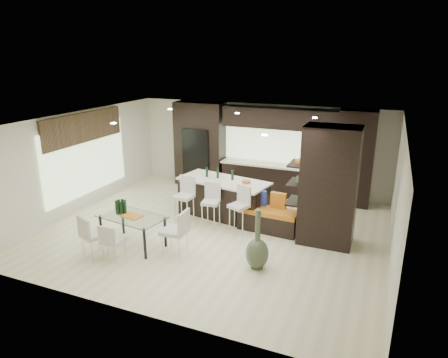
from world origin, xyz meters
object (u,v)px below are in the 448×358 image
at_px(dining_table, 133,231).
at_px(kitchen_island, 224,198).
at_px(bench, 269,220).
at_px(chair_end, 175,234).
at_px(stool_right, 239,214).
at_px(chair_far, 95,237).
at_px(floor_vase, 257,239).
at_px(stool_mid, 211,210).
at_px(stool_left, 184,205).
at_px(chair_near, 114,243).

bearing_deg(dining_table, kitchen_island, 72.23).
xyz_separation_m(bench, chair_end, (-1.53, -1.93, 0.19)).
bearing_deg(bench, stool_right, -147.13).
bearing_deg(chair_far, stool_right, 64.84).
bearing_deg(floor_vase, stool_mid, 138.99).
xyz_separation_m(stool_left, chair_near, (-0.48, -2.26, -0.11)).
height_order(stool_right, bench, stool_right).
height_order(bench, dining_table, dining_table).
bearing_deg(chair_near, stool_left, 78.41).
bearing_deg(kitchen_island, stool_right, -37.82).
bearing_deg(stool_mid, stool_left, 172.36).
xyz_separation_m(floor_vase, chair_near, (-2.89, -0.81, -0.26)).
xyz_separation_m(stool_right, chair_end, (-0.88, -1.57, 0.00)).
height_order(stool_left, dining_table, stool_left).
bearing_deg(kitchen_island, chair_far, -107.89).
bearing_deg(stool_left, stool_mid, 4.56).
bearing_deg(bench, chair_near, -130.64).
xyz_separation_m(bench, chair_far, (-3.06, -2.66, 0.16)).
height_order(stool_right, chair_near, stool_right).
distance_m(stool_mid, dining_table, 1.99).
height_order(dining_table, chair_near, chair_near).
bearing_deg(chair_end, stool_right, -31.45).
height_order(stool_mid, floor_vase, floor_vase).
xyz_separation_m(stool_mid, dining_table, (-1.21, -1.57, -0.10)).
distance_m(stool_right, chair_near, 2.99).
height_order(kitchen_island, stool_right, kitchen_island).
distance_m(floor_vase, chair_far, 3.46).
height_order(stool_left, bench, stool_left).
bearing_deg(stool_mid, chair_far, -134.79).
height_order(kitchen_island, bench, kitchen_island).
bearing_deg(stool_mid, stool_right, -9.08).
bearing_deg(kitchen_island, chair_end, -83.13).
bearing_deg(stool_mid, dining_table, -136.43).
relative_size(stool_right, bench, 0.64).
distance_m(dining_table, chair_near, 0.70).
height_order(chair_near, chair_end, chair_end).
height_order(floor_vase, chair_end, floor_vase).
relative_size(stool_left, stool_right, 1.05).
relative_size(kitchen_island, bench, 1.66).
xyz_separation_m(floor_vase, chair_far, (-3.35, -0.84, -0.20)).
bearing_deg(chair_near, floor_vase, 16.09).
xyz_separation_m(stool_left, stool_mid, (0.74, 0.01, -0.03)).
bearing_deg(floor_vase, chair_far, -165.85).
bearing_deg(floor_vase, stool_right, 122.91).
bearing_deg(bench, chair_end, -124.40).
relative_size(dining_table, chair_far, 1.69).
bearing_deg(chair_near, kitchen_island, 68.91).
bearing_deg(bench, stool_left, -166.00).
height_order(stool_right, floor_vase, floor_vase).
height_order(kitchen_island, chair_near, kitchen_island).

